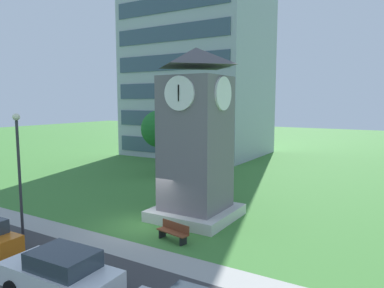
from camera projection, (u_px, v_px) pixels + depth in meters
name	position (u px, v px, depth m)	size (l,w,h in m)	color
ground_plane	(144.00, 226.00, 19.52)	(160.00, 160.00, 0.00)	#3D7A33
street_asphalt	(22.00, 283.00, 13.36)	(120.00, 7.20, 0.01)	#38383A
kerb_strip	(106.00, 243.00, 17.10)	(120.00, 1.60, 0.01)	#9E9E99
office_building	(199.00, 41.00, 45.41)	(16.25, 12.96, 28.80)	#9EA8B2
clock_tower	(196.00, 144.00, 20.42)	(4.48, 4.48, 9.76)	slate
park_bench	(173.00, 232.00, 17.40)	(1.86, 0.82, 0.88)	brown
street_lamp	(19.00, 161.00, 17.82)	(0.36, 0.36, 6.20)	#333338
tree_by_building	(160.00, 129.00, 32.33)	(3.42, 3.42, 6.03)	#513823
parked_car_white	(61.00, 274.00, 12.32)	(4.50, 2.13, 1.69)	silver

